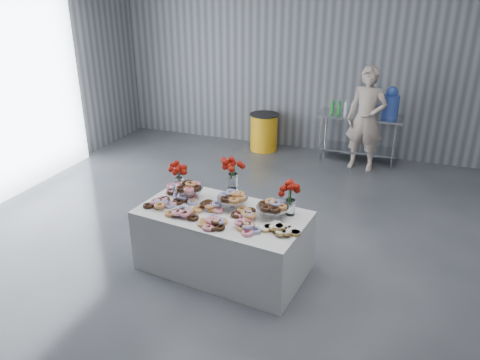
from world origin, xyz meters
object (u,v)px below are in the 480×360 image
object	(u,v)px
person	(366,119)
trash_barrel	(264,132)
prep_table	(359,130)
display_table	(223,241)
water_jug	(391,104)

from	to	relation	value
person	trash_barrel	bearing A→B (deg)	178.76
prep_table	person	distance (m)	0.45
display_table	water_jug	xyz separation A→B (m)	(1.48, 4.13, 0.77)
water_jug	person	xyz separation A→B (m)	(-0.37, -0.30, -0.23)
water_jug	trash_barrel	size ratio (longest dim) A/B	0.75
water_jug	trash_barrel	world-z (taller)	water_jug
prep_table	person	xyz separation A→B (m)	(0.13, -0.30, 0.30)
display_table	trash_barrel	world-z (taller)	display_table
display_table	prep_table	size ratio (longest dim) A/B	1.27
display_table	trash_barrel	size ratio (longest dim) A/B	2.59
water_jug	trash_barrel	distance (m)	2.45
water_jug	person	world-z (taller)	person
water_jug	trash_barrel	xyz separation A→B (m)	(-2.33, -0.00, -0.78)
prep_table	water_jug	xyz separation A→B (m)	(0.50, -0.00, 0.53)
water_jug	trash_barrel	bearing A→B (deg)	-180.00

